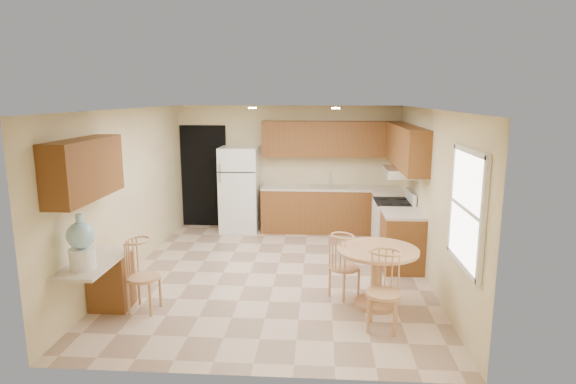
# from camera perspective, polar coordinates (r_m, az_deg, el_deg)

# --- Properties ---
(floor) EXTENTS (5.50, 5.50, 0.00)m
(floor) POSITION_cam_1_polar(r_m,az_deg,el_deg) (7.49, -1.41, -9.68)
(floor) COLOR #CDB095
(floor) RESTS_ON ground
(ceiling) EXTENTS (4.50, 5.50, 0.02)m
(ceiling) POSITION_cam_1_polar(r_m,az_deg,el_deg) (7.00, -1.51, 9.80)
(ceiling) COLOR white
(ceiling) RESTS_ON wall_back
(wall_back) EXTENTS (4.50, 0.02, 2.50)m
(wall_back) POSITION_cam_1_polar(r_m,az_deg,el_deg) (9.84, 0.02, 2.93)
(wall_back) COLOR beige
(wall_back) RESTS_ON floor
(wall_front) EXTENTS (4.50, 0.02, 2.50)m
(wall_front) POSITION_cam_1_polar(r_m,az_deg,el_deg) (4.50, -4.71, -7.31)
(wall_front) COLOR beige
(wall_front) RESTS_ON floor
(wall_left) EXTENTS (0.02, 5.50, 2.50)m
(wall_left) POSITION_cam_1_polar(r_m,az_deg,el_deg) (7.68, -18.42, -0.04)
(wall_left) COLOR beige
(wall_left) RESTS_ON floor
(wall_right) EXTENTS (0.02, 5.50, 2.50)m
(wall_right) POSITION_cam_1_polar(r_m,az_deg,el_deg) (7.29, 16.45, -0.50)
(wall_right) COLOR beige
(wall_right) RESTS_ON floor
(doorway) EXTENTS (0.90, 0.02, 2.10)m
(doorway) POSITION_cam_1_polar(r_m,az_deg,el_deg) (10.12, -9.93, 1.85)
(doorway) COLOR black
(doorway) RESTS_ON floor
(base_cab_back) EXTENTS (2.75, 0.60, 0.87)m
(base_cab_back) POSITION_cam_1_polar(r_m,az_deg,el_deg) (9.68, 5.07, -2.17)
(base_cab_back) COLOR brown
(base_cab_back) RESTS_ON floor
(counter_back) EXTENTS (2.75, 0.63, 0.04)m
(counter_back) POSITION_cam_1_polar(r_m,az_deg,el_deg) (9.59, 5.12, 0.48)
(counter_back) COLOR beige
(counter_back) RESTS_ON base_cab_back
(base_cab_right_a) EXTENTS (0.60, 0.59, 0.87)m
(base_cab_right_a) POSITION_cam_1_polar(r_m,az_deg,el_deg) (9.19, 11.87, -3.09)
(base_cab_right_a) COLOR brown
(base_cab_right_a) RESTS_ON floor
(counter_right_a) EXTENTS (0.63, 0.59, 0.04)m
(counter_right_a) POSITION_cam_1_polar(r_m,az_deg,el_deg) (9.09, 11.99, -0.32)
(counter_right_a) COLOR beige
(counter_right_a) RESTS_ON base_cab_right_a
(base_cab_right_b) EXTENTS (0.60, 0.80, 0.87)m
(base_cab_right_b) POSITION_cam_1_polar(r_m,az_deg,el_deg) (7.81, 13.33, -5.74)
(base_cab_right_b) COLOR brown
(base_cab_right_b) RESTS_ON floor
(counter_right_b) EXTENTS (0.63, 0.80, 0.04)m
(counter_right_b) POSITION_cam_1_polar(r_m,az_deg,el_deg) (7.69, 13.48, -2.49)
(counter_right_b) COLOR beige
(counter_right_b) RESTS_ON base_cab_right_b
(upper_cab_back) EXTENTS (2.75, 0.33, 0.70)m
(upper_cab_back) POSITION_cam_1_polar(r_m,az_deg,el_deg) (9.59, 5.21, 6.28)
(upper_cab_back) COLOR brown
(upper_cab_back) RESTS_ON wall_back
(upper_cab_right) EXTENTS (0.33, 2.42, 0.70)m
(upper_cab_right) POSITION_cam_1_polar(r_m,az_deg,el_deg) (8.34, 13.79, 5.25)
(upper_cab_right) COLOR brown
(upper_cab_right) RESTS_ON wall_right
(upper_cab_left) EXTENTS (0.33, 1.40, 0.70)m
(upper_cab_left) POSITION_cam_1_polar(r_m,az_deg,el_deg) (6.08, -22.97, 2.53)
(upper_cab_left) COLOR brown
(upper_cab_left) RESTS_ON wall_left
(sink) EXTENTS (0.78, 0.44, 0.01)m
(sink) POSITION_cam_1_polar(r_m,az_deg,el_deg) (9.58, 4.97, 0.61)
(sink) COLOR silver
(sink) RESTS_ON counter_back
(range_hood) EXTENTS (0.50, 0.76, 0.14)m
(range_hood) POSITION_cam_1_polar(r_m,az_deg,el_deg) (8.35, 13.11, 2.31)
(range_hood) COLOR silver
(range_hood) RESTS_ON upper_cab_right
(desk_pedestal) EXTENTS (0.48, 0.42, 0.72)m
(desk_pedestal) POSITION_cam_1_polar(r_m,az_deg,el_deg) (6.65, -20.22, -9.86)
(desk_pedestal) COLOR brown
(desk_pedestal) RESTS_ON floor
(desk_top) EXTENTS (0.50, 1.20, 0.04)m
(desk_top) POSITION_cam_1_polar(r_m,az_deg,el_deg) (6.20, -21.89, -7.70)
(desk_top) COLOR beige
(desk_top) RESTS_ON desk_pedestal
(window) EXTENTS (0.06, 1.12, 1.30)m
(window) POSITION_cam_1_polar(r_m,az_deg,el_deg) (5.48, 20.49, -1.89)
(window) COLOR white
(window) RESTS_ON wall_right
(can_light_a) EXTENTS (0.14, 0.14, 0.02)m
(can_light_a) POSITION_cam_1_polar(r_m,az_deg,el_deg) (8.25, -4.24, 9.90)
(can_light_a) COLOR white
(can_light_a) RESTS_ON ceiling
(can_light_b) EXTENTS (0.14, 0.14, 0.02)m
(can_light_b) POSITION_cam_1_polar(r_m,az_deg,el_deg) (8.17, 5.68, 9.86)
(can_light_b) COLOR white
(can_light_b) RESTS_ON ceiling
(refrigerator) EXTENTS (0.75, 0.73, 1.70)m
(refrigerator) POSITION_cam_1_polar(r_m,az_deg,el_deg) (9.67, -5.75, 0.32)
(refrigerator) COLOR white
(refrigerator) RESTS_ON floor
(stove) EXTENTS (0.65, 0.76, 1.09)m
(stove) POSITION_cam_1_polar(r_m,az_deg,el_deg) (8.53, 12.33, -3.99)
(stove) COLOR white
(stove) RESTS_ON floor
(dining_table) EXTENTS (1.04, 1.04, 0.77)m
(dining_table) POSITION_cam_1_polar(r_m,az_deg,el_deg) (6.36, 10.51, -8.92)
(dining_table) COLOR tan
(dining_table) RESTS_ON floor
(chair_table_a) EXTENTS (0.39, 0.48, 0.87)m
(chair_table_a) POSITION_cam_1_polar(r_m,az_deg,el_deg) (6.47, 6.76, -8.19)
(chair_table_a) COLOR tan
(chair_table_a) RESTS_ON floor
(chair_table_b) EXTENTS (0.41, 0.43, 0.93)m
(chair_table_b) POSITION_cam_1_polar(r_m,az_deg,el_deg) (5.65, 11.39, -10.91)
(chair_table_b) COLOR tan
(chair_table_b) RESTS_ON floor
(chair_desk) EXTENTS (0.41, 0.53, 0.92)m
(chair_desk) POSITION_cam_1_polar(r_m,az_deg,el_deg) (6.29, -17.10, -8.92)
(chair_desk) COLOR tan
(chair_desk) RESTS_ON floor
(water_crock) EXTENTS (0.30, 0.30, 0.63)m
(water_crock) POSITION_cam_1_polar(r_m,az_deg,el_deg) (5.87, -23.29, -5.74)
(water_crock) COLOR white
(water_crock) RESTS_ON desk_top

